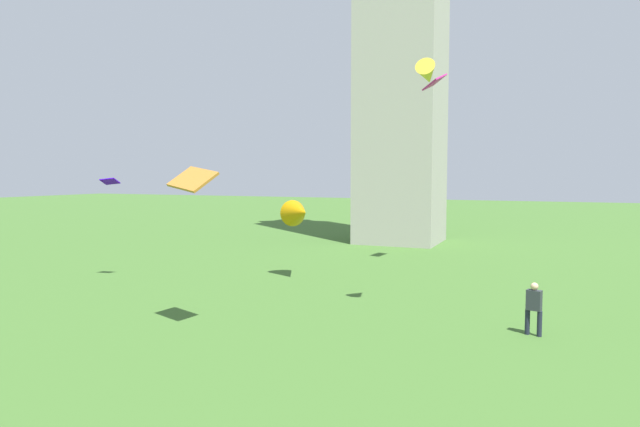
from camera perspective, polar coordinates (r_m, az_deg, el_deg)
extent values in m
cylinder|color=#1E2333|center=(20.22, 21.22, -10.71)|extent=(0.17, 0.17, 0.88)
cylinder|color=#1E2333|center=(20.11, 22.35, -10.82)|extent=(0.17, 0.17, 0.88)
cube|color=#2D3338|center=(19.98, 21.84, -8.56)|extent=(0.53, 0.39, 0.70)
sphere|color=#D8AD84|center=(19.88, 21.88, -7.22)|extent=(0.26, 0.26, 0.26)
cube|color=#3504C4|center=(29.90, -21.48, 3.21)|extent=(0.92, 0.69, 0.39)
cone|color=gold|center=(21.07, 11.37, 14.33)|extent=(0.76, 1.26, 1.11)
cube|color=#B97228|center=(19.07, -13.42, 3.58)|extent=(1.97, 1.48, 0.93)
cube|color=#B4217A|center=(33.15, 12.12, 13.53)|extent=(1.29, 1.89, 1.12)
cone|color=#B97F04|center=(28.05, -2.25, 0.06)|extent=(2.50, 2.48, 1.58)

